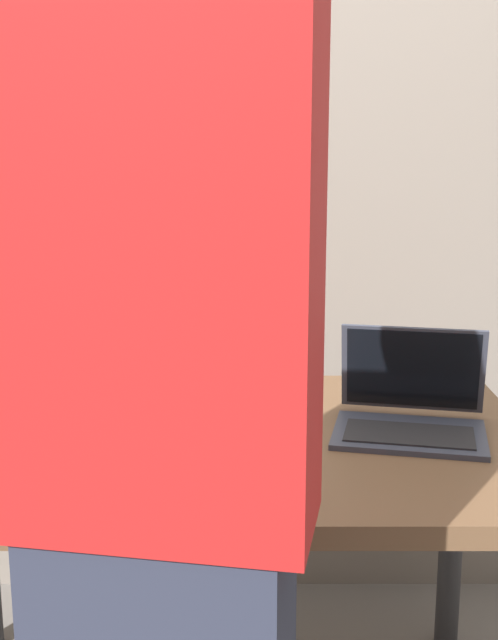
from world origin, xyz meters
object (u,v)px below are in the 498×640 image
(laptop, at_px, (414,408))
(person_figure, at_px, (164,485))
(beer_bottle_green, at_px, (146,349))
(beer_bottle_amber, at_px, (188,364))
(beer_bottle_brown, at_px, (107,348))

(laptop, height_order, person_figure, person_figure)
(laptop, xyz_separation_m, beer_bottle_green, (-0.61, 0.22, 0.08))
(beer_bottle_green, relative_size, person_figure, 0.18)
(beer_bottle_amber, bearing_deg, beer_bottle_green, 146.74)
(laptop, relative_size, beer_bottle_amber, 1.28)
(beer_bottle_amber, bearing_deg, person_figure, -87.64)
(beer_bottle_brown, height_order, beer_bottle_green, beer_bottle_brown)
(laptop, bearing_deg, beer_bottle_brown, 163.34)
(beer_bottle_green, distance_m, beer_bottle_amber, 0.13)
(beer_bottle_brown, bearing_deg, beer_bottle_amber, -16.55)
(beer_bottle_brown, xyz_separation_m, person_figure, (0.24, -0.95, 0.07))
(beer_bottle_brown, relative_size, person_figure, 0.18)
(laptop, relative_size, beer_bottle_brown, 1.13)
(laptop, xyz_separation_m, beer_bottle_brown, (-0.70, 0.21, 0.08))
(laptop, xyz_separation_m, person_figure, (-0.46, -0.75, 0.15))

